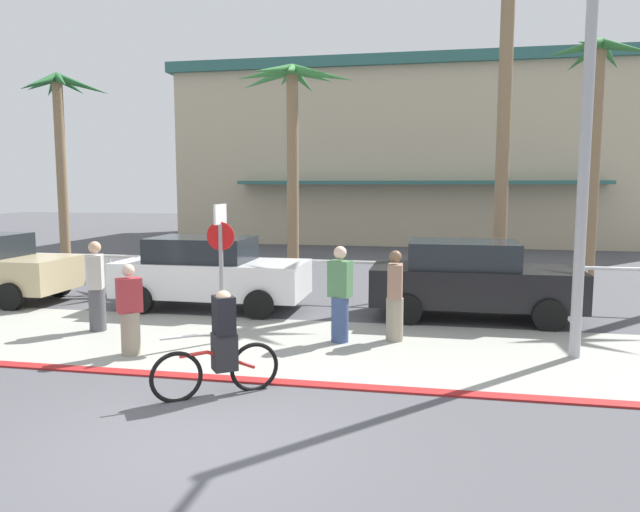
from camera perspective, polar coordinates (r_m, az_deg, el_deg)
ground_plane at (r=16.52m, az=1.80°, el=-3.31°), size 80.00×80.00×0.00m
sidewalk_strip at (r=10.97m, az=-3.13°, el=-8.52°), size 44.00×4.00×0.02m
curb_paint at (r=9.12m, az=-6.26°, el=-11.72°), size 44.00×0.24×0.03m
building_backdrop at (r=33.28m, az=9.53°, el=9.35°), size 24.24×11.79×8.80m
rail_fence at (r=14.93m, az=0.89°, el=-1.13°), size 21.75×0.08×1.04m
stop_sign_bike_lane at (r=11.00m, az=-9.43°, el=0.30°), size 0.52×0.56×2.56m
streetlight_curb at (r=10.56m, az=24.47°, el=13.66°), size 0.24×2.54×7.50m
palm_tree_1 at (r=23.94m, az=-23.56°, el=11.86°), size 2.87×3.36×6.87m
palm_tree_2 at (r=18.73m, az=-2.66°, el=13.67°), size 3.74×3.26×6.53m
palm_tree_3 at (r=17.30m, az=17.20°, el=18.23°), size 2.85×3.15×8.94m
palm_tree_4 at (r=19.23m, az=24.94°, el=12.87°), size 2.96×3.43×7.02m
car_white_1 at (r=14.23m, az=-10.46°, el=-1.52°), size 4.40×2.02×1.69m
car_black_2 at (r=13.37m, az=14.27°, el=-2.15°), size 4.40×2.02×1.69m
cyclist_red_0 at (r=8.46m, az=-9.43°, el=-8.47°), size 1.52×1.10×1.50m
pedestrian_0 at (r=10.69m, az=-17.68°, el=-5.30°), size 0.47×0.46×1.58m
pedestrian_1 at (r=11.17m, az=7.16°, el=-4.16°), size 0.32×0.40×1.71m
pedestrian_2 at (r=12.62m, az=-20.55°, el=-3.03°), size 0.42×0.47×1.81m
pedestrian_3 at (r=10.99m, az=1.92°, el=-4.03°), size 0.46×0.40×1.80m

